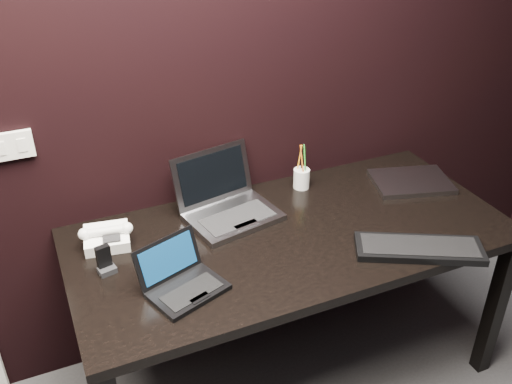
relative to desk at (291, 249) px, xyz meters
name	(u,v)px	position (x,y,z in m)	size (l,w,h in m)	color
wall_back	(177,72)	(-0.30, 0.40, 0.64)	(4.00, 4.00, 0.00)	black
wall_switch	(11,146)	(-0.92, 0.39, 0.46)	(0.15, 0.02, 0.10)	silver
desk	(291,249)	(0.00, 0.00, 0.00)	(1.70, 0.80, 0.74)	black
netbook	(182,281)	(-0.49, -0.15, 0.11)	(0.30, 0.29, 0.16)	black
silver_laptop	(228,205)	(-0.18, 0.22, 0.12)	(0.40, 0.37, 0.24)	gray
ext_keyboard	(419,248)	(0.37, -0.30, 0.09)	(0.48, 0.35, 0.03)	black
closed_laptop	(411,182)	(0.65, 0.12, 0.09)	(0.39, 0.32, 0.02)	#959499
desk_phone	(107,237)	(-0.67, 0.20, 0.11)	(0.20, 0.17, 0.10)	white
mobile_phone	(105,262)	(-0.70, 0.05, 0.12)	(0.07, 0.06, 0.10)	black
pen_cup	(302,178)	(0.19, 0.29, 0.13)	(0.08, 0.08, 0.21)	silver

